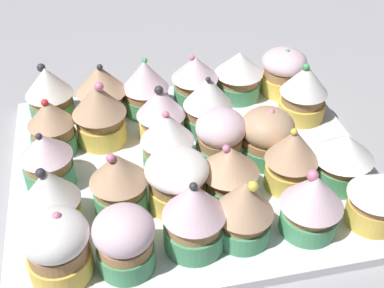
% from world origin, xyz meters
% --- Properties ---
extents(ground_plane, '(1.80, 1.80, 0.03)m').
position_xyz_m(ground_plane, '(0.00, 0.00, -0.01)').
color(ground_plane, '#9E9EA3').
extents(baking_tray, '(0.42, 0.36, 0.01)m').
position_xyz_m(baking_tray, '(0.00, 0.00, 0.01)').
color(baking_tray, silver).
rests_on(baking_tray, ground_plane).
extents(cupcake_0, '(0.06, 0.06, 0.08)m').
position_xyz_m(cupcake_0, '(-0.15, -0.13, 0.05)').
color(cupcake_0, '#EFC651').
rests_on(cupcake_0, baking_tray).
extents(cupcake_1, '(0.06, 0.06, 0.07)m').
position_xyz_m(cupcake_1, '(-0.09, -0.13, 0.05)').
color(cupcake_1, '#4C9E6B').
rests_on(cupcake_1, baking_tray).
extents(cupcake_2, '(0.06, 0.06, 0.08)m').
position_xyz_m(cupcake_2, '(-0.02, -0.12, 0.05)').
color(cupcake_2, '#4C9E6B').
rests_on(cupcake_2, baking_tray).
extents(cupcake_3, '(0.06, 0.06, 0.08)m').
position_xyz_m(cupcake_3, '(0.03, -0.12, 0.05)').
color(cupcake_3, '#4C9E6B').
rests_on(cupcake_3, baking_tray).
extents(cupcake_4, '(0.06, 0.06, 0.08)m').
position_xyz_m(cupcake_4, '(0.09, -0.13, 0.05)').
color(cupcake_4, '#4C9E6B').
rests_on(cupcake_4, baking_tray).
extents(cupcake_5, '(0.06, 0.06, 0.07)m').
position_xyz_m(cupcake_5, '(0.16, -0.13, 0.05)').
color(cupcake_5, '#EFC651').
rests_on(cupcake_5, baking_tray).
extents(cupcake_6, '(0.06, 0.06, 0.08)m').
position_xyz_m(cupcake_6, '(-0.16, -0.07, 0.05)').
color(cupcake_6, '#EFC651').
rests_on(cupcake_6, baking_tray).
extents(cupcake_7, '(0.06, 0.06, 0.08)m').
position_xyz_m(cupcake_7, '(-0.09, -0.06, 0.05)').
color(cupcake_7, '#4C9E6B').
rests_on(cupcake_7, baking_tray).
extents(cupcake_8, '(0.07, 0.07, 0.07)m').
position_xyz_m(cupcake_8, '(-0.03, -0.06, 0.05)').
color(cupcake_8, '#EFC651').
rests_on(cupcake_8, baking_tray).
extents(cupcake_9, '(0.06, 0.06, 0.07)m').
position_xyz_m(cupcake_9, '(0.03, -0.06, 0.05)').
color(cupcake_9, '#4C9E6B').
rests_on(cupcake_9, baking_tray).
extents(cupcake_10, '(0.06, 0.06, 0.08)m').
position_xyz_m(cupcake_10, '(0.10, -0.06, 0.05)').
color(cupcake_10, '#EFC651').
rests_on(cupcake_10, baking_tray).
extents(cupcake_11, '(0.07, 0.07, 0.07)m').
position_xyz_m(cupcake_11, '(0.16, -0.07, 0.05)').
color(cupcake_11, '#4C9E6B').
rests_on(cupcake_11, baking_tray).
extents(cupcake_12, '(0.06, 0.06, 0.07)m').
position_xyz_m(cupcake_12, '(-0.16, -0.00, 0.05)').
color(cupcake_12, '#4C9E6B').
rests_on(cupcake_12, baking_tray).
extents(cupcake_13, '(0.06, 0.06, 0.08)m').
position_xyz_m(cupcake_13, '(-0.03, -0.00, 0.05)').
color(cupcake_13, '#4C9E6B').
rests_on(cupcake_13, baking_tray).
extents(cupcake_14, '(0.06, 0.06, 0.07)m').
position_xyz_m(cupcake_14, '(0.03, -0.00, 0.05)').
color(cupcake_14, '#4C9E6B').
rests_on(cupcake_14, baking_tray).
extents(cupcake_15, '(0.06, 0.06, 0.07)m').
position_xyz_m(cupcake_15, '(0.09, -0.01, 0.05)').
color(cupcake_15, '#4C9E6B').
rests_on(cupcake_15, baking_tray).
extents(cupcake_16, '(0.06, 0.06, 0.07)m').
position_xyz_m(cupcake_16, '(-0.16, 0.06, 0.05)').
color(cupcake_16, '#4C9E6B').
rests_on(cupcake_16, baking_tray).
extents(cupcake_17, '(0.07, 0.07, 0.09)m').
position_xyz_m(cupcake_17, '(-0.10, 0.07, 0.05)').
color(cupcake_17, '#EFC651').
rests_on(cupcake_17, baking_tray).
extents(cupcake_18, '(0.06, 0.06, 0.08)m').
position_xyz_m(cupcake_18, '(-0.03, 0.06, 0.05)').
color(cupcake_18, '#EFC651').
rests_on(cupcake_18, baking_tray).
extents(cupcake_19, '(0.06, 0.06, 0.08)m').
position_xyz_m(cupcake_19, '(0.03, 0.06, 0.05)').
color(cupcake_19, '#4C9E6B').
rests_on(cupcake_19, baking_tray).
extents(cupcake_20, '(0.06, 0.06, 0.08)m').
position_xyz_m(cupcake_20, '(0.16, 0.07, 0.05)').
color(cupcake_20, '#EFC651').
rests_on(cupcake_20, baking_tray).
extents(cupcake_21, '(0.06, 0.06, 0.08)m').
position_xyz_m(cupcake_21, '(-0.16, 0.13, 0.05)').
color(cupcake_21, '#4C9E6B').
rests_on(cupcake_21, baking_tray).
extents(cupcake_22, '(0.07, 0.07, 0.08)m').
position_xyz_m(cupcake_22, '(-0.09, 0.13, 0.05)').
color(cupcake_22, '#EFC651').
rests_on(cupcake_22, baking_tray).
extents(cupcake_23, '(0.06, 0.06, 0.08)m').
position_xyz_m(cupcake_23, '(-0.04, 0.12, 0.05)').
color(cupcake_23, '#4C9E6B').
rests_on(cupcake_23, baking_tray).
extents(cupcake_24, '(0.06, 0.06, 0.08)m').
position_xyz_m(cupcake_24, '(0.03, 0.13, 0.05)').
color(cupcake_24, '#4C9E6B').
rests_on(cupcake_24, baking_tray).
extents(cupcake_25, '(0.07, 0.07, 0.07)m').
position_xyz_m(cupcake_25, '(0.09, 0.13, 0.05)').
color(cupcake_25, '#4C9E6B').
rests_on(cupcake_25, baking_tray).
extents(cupcake_26, '(0.06, 0.06, 0.07)m').
position_xyz_m(cupcake_26, '(0.16, 0.13, 0.05)').
color(cupcake_26, '#EFC651').
rests_on(cupcake_26, baking_tray).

